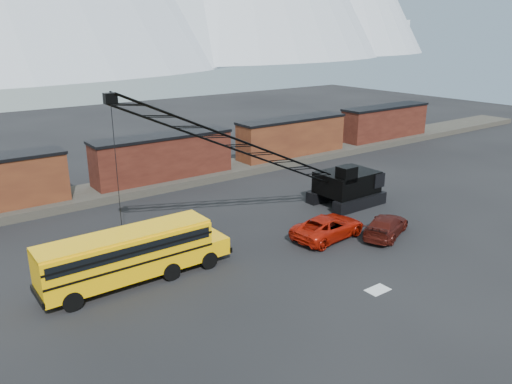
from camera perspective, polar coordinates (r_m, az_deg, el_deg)
ground at (r=32.01m, az=7.66°, el=-8.49°), size 160.00×160.00×0.00m
gravel_berm at (r=48.94m, az=-10.38°, el=1.25°), size 120.00×5.00×0.70m
boxcar_mid at (r=48.32m, az=-10.54°, el=3.99°), size 13.70×3.10×4.17m
boxcar_east_near at (r=56.90m, az=4.13°, el=6.34°), size 13.70×3.10×4.17m
boxcar_east_far at (r=68.21m, az=14.53°, el=7.76°), size 13.70×3.10×4.17m
snow_patch at (r=29.97m, az=13.75°, el=-10.81°), size 1.40×0.90×0.02m
school_bus at (r=30.15m, az=-13.94°, el=-6.85°), size 11.65×2.65×3.19m
red_pickup at (r=36.05m, az=8.27°, el=-3.97°), size 6.18×3.33×1.65m
maroon_suv at (r=37.27m, az=14.63°, el=-3.74°), size 5.70×4.02×1.53m
crawler_crane at (r=35.83m, az=0.09°, el=4.60°), size 23.43×4.20×11.05m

